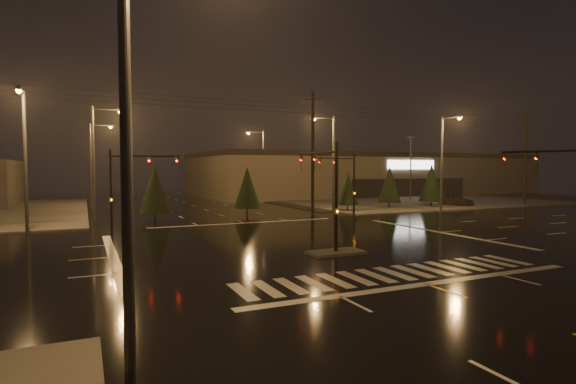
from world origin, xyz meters
The scene contains 27 objects.
ground centered at (0.00, 0.00, 0.00)m, with size 140.00×140.00×0.00m, color black.
sidewalk_ne centered at (30.00, 30.00, 0.06)m, with size 36.00×36.00×0.12m, color #4A4742.
median_island centered at (0.00, -4.00, 0.07)m, with size 3.00×1.60×0.15m, color #4A4742.
crosswalk centered at (0.00, -9.00, 0.01)m, with size 15.00×2.60×0.01m, color beige.
stop_bar_near centered at (0.00, -11.00, 0.01)m, with size 16.00×0.50×0.01m, color beige.
stop_bar_far centered at (0.00, 11.00, 0.01)m, with size 16.00×0.50×0.01m, color beige.
parking_lot centered at (35.00, 28.00, 0.04)m, with size 50.00×24.00×0.08m, color black.
retail_building centered at (35.00, 45.99, 3.84)m, with size 60.20×28.30×7.20m.
signal_mast_median centered at (0.00, -3.07, 3.75)m, with size 0.25×4.59×6.00m.
signal_mast_ne centered at (9.50, 10.14, 3.79)m, with size 4.84×1.86×6.00m.
signal_mast_nw centered at (-9.50, 10.14, 3.79)m, with size 4.84×1.86×6.00m.
signal_mast_se centered at (10.23, -9.75, 3.71)m, with size 1.55×3.87×6.00m.
streetlight_0 centered at (-11.18, -15.00, 5.80)m, with size 2.77×0.32×10.00m.
streetlight_1 centered at (-11.18, 18.00, 5.80)m, with size 2.77×0.32×10.00m.
streetlight_2 centered at (-11.18, 34.00, 5.80)m, with size 2.77×0.32×10.00m.
streetlight_3 centered at (11.18, 16.00, 5.80)m, with size 2.77×0.32×10.00m.
streetlight_4 centered at (11.18, 36.00, 5.80)m, with size 2.77×0.32×10.00m.
streetlight_5 centered at (-16.00, 11.18, 5.80)m, with size 0.32×2.77×10.00m.
streetlight_6 centered at (22.00, 11.18, 5.80)m, with size 0.32×2.77×10.00m.
utility_pole_1 centered at (8.00, 14.00, 6.13)m, with size 2.20×0.32×12.00m.
utility_pole_2 centered at (38.00, 14.00, 6.13)m, with size 2.20×0.32×12.00m.
conifer_0 centered at (13.57, 16.48, 2.52)m, with size 2.33×2.33×4.35m.
conifer_1 centered at (19.79, 17.40, 2.77)m, with size 2.66×2.66×4.85m.
conifer_2 centered at (25.35, 16.67, 2.91)m, with size 2.83×2.83×5.11m.
conifer_3 centered at (-6.70, 15.52, 2.79)m, with size 2.67×2.67×4.87m.
conifer_4 centered at (2.33, 17.01, 2.74)m, with size 2.61×2.61×4.78m.
car_parked centered at (29.29, 16.75, 0.77)m, with size 1.83×4.55×1.55m, color black.
Camera 1 is at (-12.30, -24.74, 4.59)m, focal length 28.00 mm.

